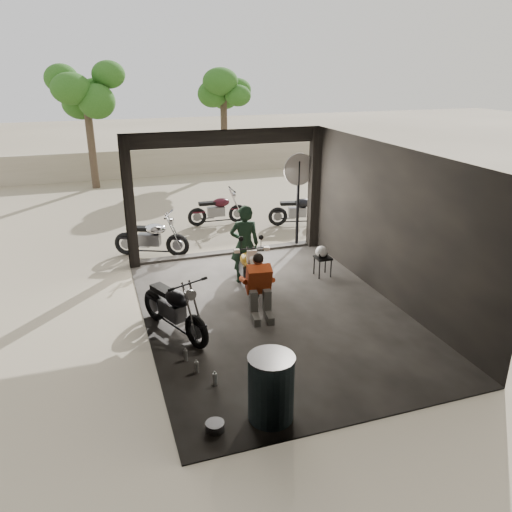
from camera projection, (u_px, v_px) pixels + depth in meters
ground at (273, 313)px, 10.01m from camera, size 80.00×80.00×0.00m
garage at (264, 244)px, 10.03m from camera, size 7.00×7.13×3.20m
boundary_wall at (164, 162)px, 22.19m from camera, size 18.00×0.30×1.20m
tree_left at (84, 84)px, 18.75m from camera, size 2.20×2.20×5.60m
tree_right at (223, 91)px, 21.95m from camera, size 2.20×2.20×5.00m
main_bike at (246, 264)px, 10.90m from camera, size 0.85×1.78×1.15m
left_bike at (173, 304)px, 9.05m from camera, size 1.36×1.90×1.19m
outside_bike_a at (151, 235)px, 12.79m from camera, size 1.85×1.33×1.16m
outside_bike_b at (217, 207)px, 15.35m from camera, size 1.64×0.70×1.10m
outside_bike_c at (299, 208)px, 15.27m from camera, size 1.75×1.02×1.11m
rider at (245, 244)px, 11.11m from camera, size 0.72×0.53×1.81m
mechanic at (260, 289)px, 9.61m from camera, size 0.73×0.92×1.23m
stool at (323, 260)px, 11.58m from camera, size 0.35×0.35×0.49m
helmet at (322, 252)px, 11.50m from camera, size 0.34×0.35×0.27m
oil_drum at (271, 389)px, 6.85m from camera, size 0.78×0.78×0.99m
sign_post at (299, 184)px, 13.06m from camera, size 0.85×0.08×2.54m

